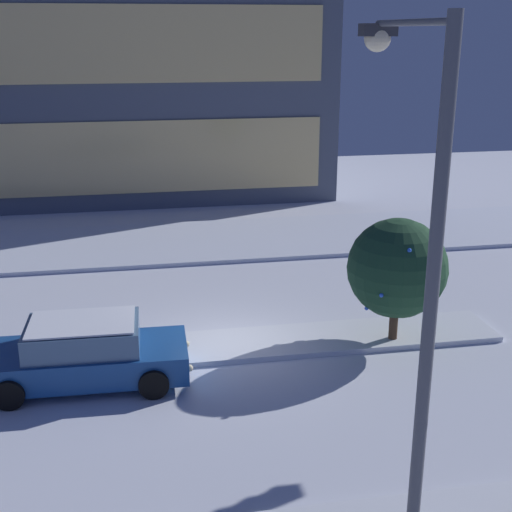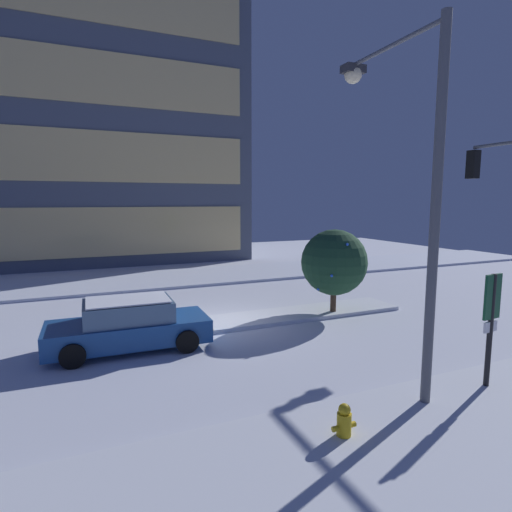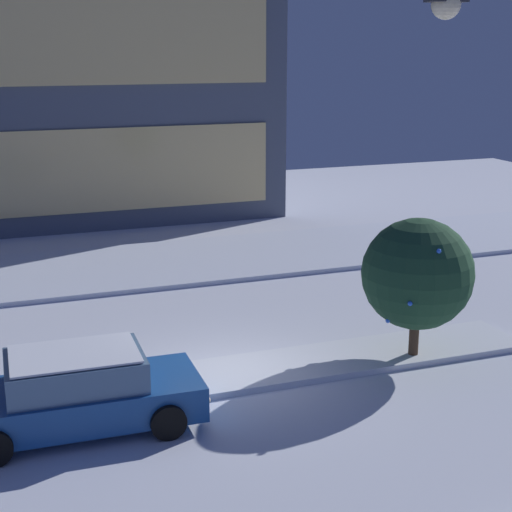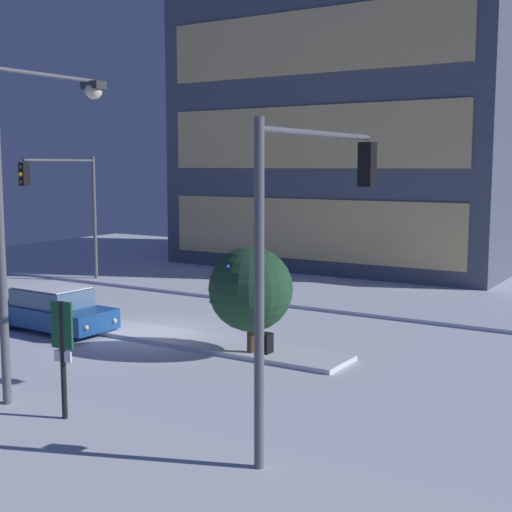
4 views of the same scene
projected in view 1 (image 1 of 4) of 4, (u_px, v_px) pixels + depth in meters
The scene contains 6 objects.
ground at pixel (226, 347), 17.33m from camera, with size 52.00×52.00×0.00m, color silver.
curb_strip_far at pixel (192, 242), 25.74m from camera, with size 52.00×5.20×0.14m, color silver.
median_strip at pixel (322, 338), 17.67m from camera, with size 9.00×1.80×0.14m, color silver.
car_near at pixel (85, 354), 15.38m from camera, with size 4.68×2.15×1.49m.
street_lamp_arched at pixel (414, 208), 10.06m from camera, with size 0.56×3.26×7.82m.
decorated_tree_median at pixel (397, 268), 16.94m from camera, with size 2.47×2.50×3.25m.
Camera 1 is at (-2.10, -15.64, 7.57)m, focal length 48.57 mm.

